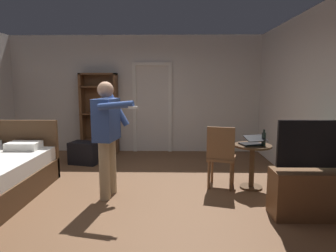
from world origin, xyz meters
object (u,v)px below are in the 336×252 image
tv_flatscreen (315,188)px  wooden_chair (221,155)px  bottle_on_table (264,139)px  side_table (252,159)px  laptop (252,142)px  person_blue_shirt (107,131)px  suitcase_dark (85,153)px  bookshelf (100,111)px

tv_flatscreen → wooden_chair: tv_flatscreen is taller
bottle_on_table → side_table: bearing=150.3°
laptop → person_blue_shirt: (-2.16, -0.33, 0.22)m
side_table → laptop: laptop is taller
tv_flatscreen → suitcase_dark: (-3.57, 2.38, -0.14)m
tv_flatscreen → bottle_on_table: size_ratio=4.81×
bookshelf → person_blue_shirt: bearing=-73.8°
laptop → tv_flatscreen: bearing=-61.4°
bookshelf → side_table: bearing=-38.5°
side_table → laptop: (-0.02, -0.04, 0.29)m
tv_flatscreen → bottle_on_table: (-0.37, 0.93, 0.44)m
side_table → suitcase_dark: 3.36m
person_blue_shirt → suitcase_dark: person_blue_shirt is taller
bookshelf → laptop: bearing=-39.2°
bottle_on_table → wooden_chair: (-0.63, 0.07, -0.26)m
bookshelf → laptop: 3.82m
side_table → person_blue_shirt: (-2.18, -0.38, 0.51)m
bookshelf → suitcase_dark: bearing=-94.9°
side_table → bookshelf: bearing=141.5°
bookshelf → bottle_on_table: bearing=-38.2°
person_blue_shirt → suitcase_dark: bearing=116.8°
tv_flatscreen → laptop: tv_flatscreen is taller
laptop → person_blue_shirt: size_ratio=0.24×
bookshelf → bottle_on_table: bookshelf is taller
person_blue_shirt → side_table: bearing=9.8°
bookshelf → tv_flatscreen: 4.89m
wooden_chair → suitcase_dark: bearing=151.7°
wooden_chair → suitcase_dark: 2.94m
bookshelf → laptop: (2.96, -2.41, -0.25)m
side_table → person_blue_shirt: size_ratio=0.42×
bookshelf → tv_flatscreen: bookshelf is taller
laptop → suitcase_dark: 3.39m
person_blue_shirt → suitcase_dark: (-0.88, 1.75, -0.75)m
bookshelf → side_table: size_ratio=2.68×
laptop → suitcase_dark: (-3.04, 1.41, -0.53)m
suitcase_dark → person_blue_shirt: bearing=-49.2°
side_table → laptop: bearing=-112.8°
laptop → bottle_on_table: (0.16, -0.04, 0.05)m
tv_flatscreen → suitcase_dark: 4.29m
bookshelf → suitcase_dark: bookshelf is taller
bookshelf → laptop: size_ratio=4.61×
suitcase_dark → tv_flatscreen: bearing=-19.7°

